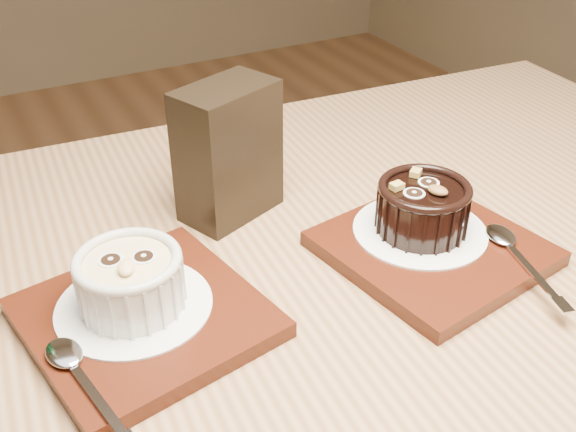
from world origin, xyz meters
name	(u,v)px	position (x,y,z in m)	size (l,w,h in m)	color
table	(296,374)	(0.15, -0.08, 0.66)	(1.25, 0.88, 0.75)	brown
tray_left	(145,318)	(0.02, -0.05, 0.76)	(0.18, 0.18, 0.01)	#43170B
doily_left	(134,305)	(0.02, -0.04, 0.77)	(0.13, 0.13, 0.00)	white
ramekin_white	(130,279)	(0.02, -0.04, 0.79)	(0.09, 0.09, 0.05)	silver
spoon_left	(84,379)	(-0.04, -0.11, 0.77)	(0.03, 0.13, 0.01)	silver
tray_right	(432,248)	(0.30, -0.08, 0.76)	(0.18, 0.18, 0.01)	#43170B
doily_right	(420,230)	(0.30, -0.06, 0.77)	(0.13, 0.13, 0.00)	white
ramekin_dark	(423,205)	(0.30, -0.06, 0.79)	(0.09, 0.09, 0.05)	black
spoon_right	(520,256)	(0.35, -0.14, 0.77)	(0.03, 0.13, 0.01)	silver
condiment_stand	(228,152)	(0.16, 0.08, 0.82)	(0.10, 0.06, 0.14)	black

